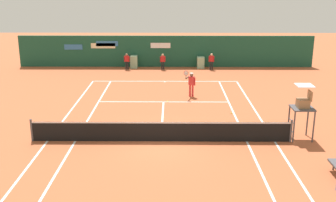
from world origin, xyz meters
name	(u,v)px	position (x,y,z in m)	size (l,w,h in m)	color
ground_plane	(161,137)	(0.00, 0.58, 0.00)	(80.00, 80.00, 0.01)	#B25633
tennis_net	(161,131)	(0.00, 0.00, 0.51)	(12.10, 0.10, 1.07)	#4C4C51
sponsor_back_wall	(166,52)	(-0.02, 16.97, 1.29)	(25.00, 1.02, 2.65)	#194C38
umpire_chair	(303,105)	(6.57, 0.40, 1.67)	(1.00, 1.00, 2.62)	#47474C
player_on_baseline	(191,82)	(1.74, 7.61, 0.94)	(0.76, 0.64, 1.78)	red
ball_kid_centre_post	(127,60)	(-3.21, 15.73, 0.78)	(0.45, 0.19, 1.36)	black
ball_kid_right_post	(211,60)	(3.79, 15.73, 0.79)	(0.46, 0.20, 1.38)	black
ball_kid_left_post	(163,61)	(-0.24, 15.73, 0.77)	(0.45, 0.20, 1.34)	black
tennis_ball_mid_court	(231,113)	(3.84, 4.10, 0.03)	(0.07, 0.07, 0.07)	#CCE033
tennis_ball_near_service_line	(167,101)	(0.24, 6.45, 0.03)	(0.07, 0.07, 0.07)	#CCE033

